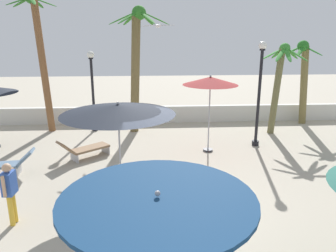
# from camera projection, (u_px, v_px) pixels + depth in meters

# --- Properties ---
(ground_plane) EXTENTS (56.00, 56.00, 0.00)m
(ground_plane) POSITION_uv_depth(u_px,v_px,m) (175.00, 209.00, 8.62)
(ground_plane) COLOR #B2A893
(boundary_wall) EXTENTS (25.20, 0.30, 0.85)m
(boundary_wall) POSITION_uv_depth(u_px,v_px,m) (161.00, 114.00, 16.92)
(boundary_wall) COLOR silver
(boundary_wall) RESTS_ON ground_plane
(patio_umbrella_3) EXTENTS (2.07, 2.07, 2.97)m
(patio_umbrella_3) POSITION_uv_depth(u_px,v_px,m) (210.00, 82.00, 12.10)
(patio_umbrella_3) COLOR #333338
(patio_umbrella_3) RESTS_ON ground_plane
(patio_umbrella_4) EXTENTS (3.01, 3.01, 2.76)m
(patio_umbrella_4) POSITION_uv_depth(u_px,v_px,m) (118.00, 110.00, 8.48)
(patio_umbrella_4) COLOR #333338
(patio_umbrella_4) RESTS_ON ground_plane
(patio_umbrella_5) EXTENTS (2.73, 2.73, 2.40)m
(patio_umbrella_5) POSITION_uv_depth(u_px,v_px,m) (158.00, 207.00, 4.50)
(patio_umbrella_5) COLOR #333338
(patio_umbrella_5) RESTS_ON ground_plane
(palm_tree_0) EXTENTS (2.66, 2.42, 5.62)m
(palm_tree_0) POSITION_uv_depth(u_px,v_px,m) (136.00, 57.00, 14.56)
(palm_tree_0) COLOR brown
(palm_tree_0) RESTS_ON ground_plane
(palm_tree_1) EXTENTS (2.02, 1.86, 4.14)m
(palm_tree_1) POSITION_uv_depth(u_px,v_px,m) (303.00, 73.00, 16.12)
(palm_tree_1) COLOR olive
(palm_tree_1) RESTS_ON ground_plane
(palm_tree_2) EXTENTS (2.15, 2.16, 4.06)m
(palm_tree_2) POSITION_uv_depth(u_px,v_px,m) (279.00, 76.00, 14.49)
(palm_tree_2) COLOR brown
(palm_tree_2) RESTS_ON ground_plane
(palm_tree_3) EXTENTS (2.07, 2.07, 6.17)m
(palm_tree_3) POSITION_uv_depth(u_px,v_px,m) (40.00, 52.00, 14.52)
(palm_tree_3) COLOR brown
(palm_tree_3) RESTS_ON ground_plane
(lamp_post_0) EXTENTS (0.31, 0.31, 4.17)m
(lamp_post_0) POSITION_uv_depth(u_px,v_px,m) (259.00, 90.00, 12.87)
(lamp_post_0) COLOR black
(lamp_post_0) RESTS_ON ground_plane
(lamp_post_1) EXTENTS (0.32, 0.32, 3.70)m
(lamp_post_1) POSITION_uv_depth(u_px,v_px,m) (93.00, 86.00, 15.00)
(lamp_post_1) COLOR black
(lamp_post_1) RESTS_ON ground_plane
(lounge_chair_0) EXTENTS (1.81, 1.62, 0.84)m
(lounge_chair_0) POSITION_uv_depth(u_px,v_px,m) (84.00, 149.00, 11.96)
(lounge_chair_0) COLOR #B7B7BC
(lounge_chair_0) RESTS_ON ground_plane
(lounge_chair_1) EXTENTS (1.93, 0.74, 0.84)m
(lounge_chair_1) POSITION_uv_depth(u_px,v_px,m) (5.00, 164.00, 10.56)
(lounge_chair_1) COLOR #B7B7BC
(lounge_chair_1) RESTS_ON ground_plane
(guest_0) EXTENTS (0.26, 0.56, 1.57)m
(guest_0) POSITION_uv_depth(u_px,v_px,m) (9.00, 188.00, 7.70)
(guest_0) COLOR gold
(guest_0) RESTS_ON ground_plane
(seagull_0) EXTENTS (1.16, 0.77, 0.14)m
(seagull_0) POSITION_uv_depth(u_px,v_px,m) (158.00, 26.00, 11.91)
(seagull_0) COLOR white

